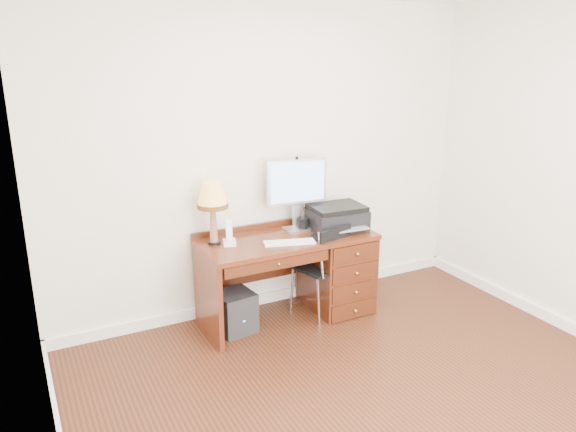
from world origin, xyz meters
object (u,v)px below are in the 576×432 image
equipment_box (235,312)px  phone (229,238)px  desk (319,267)px  monitor (297,186)px  printer (337,217)px  chair (323,262)px  leg_lamp (212,199)px

equipment_box → phone: bearing=87.0°
desk → monitor: size_ratio=2.39×
printer → chair: size_ratio=0.59×
desk → printer: 0.48m
printer → phone: size_ratio=2.35×
monitor → equipment_box: size_ratio=1.81×
phone → equipment_box: 0.64m
monitor → equipment_box: bearing=-159.3°
monitor → chair: 0.70m
printer → phone: same height
leg_lamp → printer: bearing=-5.9°
printer → equipment_box: size_ratio=1.45×
leg_lamp → phone: 0.35m
leg_lamp → equipment_box: leg_lamp is taller
printer → monitor: bearing=158.0°
monitor → leg_lamp: (-0.79, -0.04, -0.01)m
chair → equipment_box: (-0.79, 0.10, -0.34)m
desk → phone: phone is taller
equipment_box → monitor: bearing=7.9°
equipment_box → printer: bearing=-5.6°
printer → leg_lamp: size_ratio=0.96×
printer → phone: 1.01m
desk → chair: 0.17m
monitor → phone: bearing=-164.3°
printer → leg_lamp: bearing=177.6°
phone → desk: bearing=13.4°
desk → leg_lamp: 1.19m
desk → equipment_box: size_ratio=4.33×
desk → phone: (-0.83, 0.03, 0.40)m
leg_lamp → equipment_box: size_ratio=1.50×
desk → phone: bearing=177.9°
printer → phone: (-1.01, 0.03, -0.04)m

